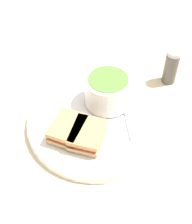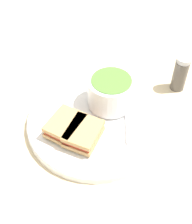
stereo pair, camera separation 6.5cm
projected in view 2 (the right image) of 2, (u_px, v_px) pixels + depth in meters
name	position (u px, v px, depth m)	size (l,w,h in m)	color
ground_plane	(96.00, 124.00, 0.75)	(2.40, 2.40, 0.00)	beige
plate	(96.00, 121.00, 0.74)	(0.33, 0.33, 0.02)	white
soup_bowl	(111.00, 91.00, 0.74)	(0.11, 0.11, 0.07)	white
spoon	(126.00, 111.00, 0.75)	(0.03, 0.12, 0.01)	silver
sandwich_half_near	(65.00, 126.00, 0.70)	(0.09, 0.10, 0.03)	tan
sandwich_half_far	(83.00, 134.00, 0.68)	(0.08, 0.10, 0.03)	tan
salt_shaker	(180.00, 74.00, 0.80)	(0.04, 0.04, 0.10)	#4C4742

